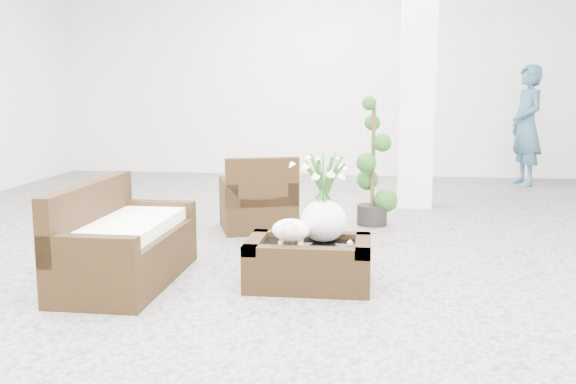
# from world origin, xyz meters

# --- Properties ---
(ground) EXTENTS (11.00, 11.00, 0.00)m
(ground) POSITION_xyz_m (0.00, 0.00, 0.00)
(ground) COLOR gray
(ground) RESTS_ON ground
(column) EXTENTS (0.40, 0.40, 3.50)m
(column) POSITION_xyz_m (1.20, 2.80, 1.75)
(column) COLOR white
(column) RESTS_ON ground
(coffee_table) EXTENTS (0.90, 0.60, 0.31)m
(coffee_table) POSITION_xyz_m (0.21, -0.57, 0.16)
(coffee_table) COLOR #32210E
(coffee_table) RESTS_ON ground
(sheep_figurine) EXTENTS (0.28, 0.23, 0.21)m
(sheep_figurine) POSITION_xyz_m (0.09, -0.67, 0.42)
(sheep_figurine) COLOR white
(sheep_figurine) RESTS_ON coffee_table
(planter_narcissus) EXTENTS (0.44, 0.44, 0.80)m
(planter_narcissus) POSITION_xyz_m (0.31, -0.47, 0.71)
(planter_narcissus) COLOR white
(planter_narcissus) RESTS_ON coffee_table
(tealight) EXTENTS (0.04, 0.04, 0.03)m
(tealight) POSITION_xyz_m (0.51, -0.55, 0.33)
(tealight) COLOR white
(tealight) RESTS_ON coffee_table
(armchair) EXTENTS (0.91, 0.89, 0.77)m
(armchair) POSITION_xyz_m (-0.48, 1.28, 0.38)
(armchair) COLOR #32210E
(armchair) RESTS_ON ground
(loveseat) EXTENTS (0.69, 1.41, 0.75)m
(loveseat) POSITION_xyz_m (-1.15, -0.64, 0.37)
(loveseat) COLOR #32210E
(loveseat) RESTS_ON ground
(topiary) EXTENTS (0.35, 0.35, 1.33)m
(topiary) POSITION_xyz_m (0.68, 1.63, 0.66)
(topiary) COLOR #1C4516
(topiary) RESTS_ON ground
(shopper) EXTENTS (0.55, 0.72, 1.77)m
(shopper) POSITION_xyz_m (2.95, 4.74, 0.89)
(shopper) COLOR #31576C
(shopper) RESTS_ON ground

